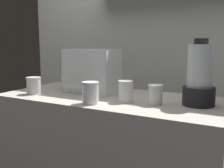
% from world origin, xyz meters
% --- Properties ---
extents(counter, '(1.40, 0.64, 0.90)m').
position_xyz_m(counter, '(0.00, 0.00, 0.45)').
color(counter, '#9E998E').
rests_on(counter, ground_plane).
extents(back_wall_unit, '(2.60, 0.24, 2.50)m').
position_xyz_m(back_wall_unit, '(0.00, 0.77, 1.27)').
color(back_wall_unit, silver).
rests_on(back_wall_unit, ground_plane).
extents(carrot_display_bin, '(0.35, 0.21, 0.29)m').
position_xyz_m(carrot_display_bin, '(-0.20, 0.08, 0.99)').
color(carrot_display_bin, white).
rests_on(carrot_display_bin, counter).
extents(blender_pitcher, '(0.17, 0.17, 0.36)m').
position_xyz_m(blender_pitcher, '(0.52, 0.03, 1.05)').
color(blender_pitcher, black).
rests_on(blender_pitcher, counter).
extents(juice_cup_orange_far_left, '(0.09, 0.09, 0.11)m').
position_xyz_m(juice_cup_orange_far_left, '(-0.49, -0.17, 0.95)').
color(juice_cup_orange_far_left, white).
rests_on(juice_cup_orange_far_left, counter).
extents(juice_cup_mango_left, '(0.09, 0.09, 0.12)m').
position_xyz_m(juice_cup_mango_left, '(-0.01, -0.22, 0.95)').
color(juice_cup_mango_left, white).
rests_on(juice_cup_mango_left, counter).
extents(juice_cup_beet_middle, '(0.08, 0.08, 0.12)m').
position_xyz_m(juice_cup_beet_middle, '(0.14, -0.09, 0.95)').
color(juice_cup_beet_middle, white).
rests_on(juice_cup_beet_middle, counter).
extents(juice_cup_mango_right, '(0.08, 0.08, 0.11)m').
position_xyz_m(juice_cup_mango_right, '(0.31, -0.07, 0.95)').
color(juice_cup_mango_right, white).
rests_on(juice_cup_mango_right, counter).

